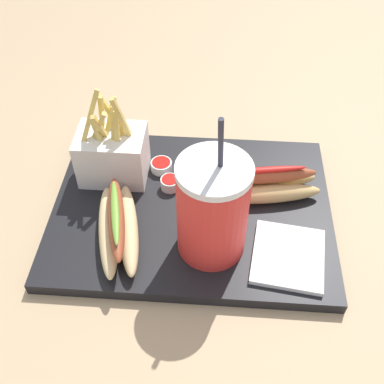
% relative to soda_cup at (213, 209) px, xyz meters
% --- Properties ---
extents(ground_plane, '(2.40, 2.40, 0.02)m').
position_rel_soda_cup_xyz_m(ground_plane, '(-0.03, 0.08, -0.11)').
color(ground_plane, tan).
extents(food_tray, '(0.44, 0.33, 0.02)m').
position_rel_soda_cup_xyz_m(food_tray, '(-0.03, 0.08, -0.09)').
color(food_tray, black).
rests_on(food_tray, ground_plane).
extents(soda_cup, '(0.10, 0.10, 0.24)m').
position_rel_soda_cup_xyz_m(soda_cup, '(0.00, 0.00, 0.00)').
color(soda_cup, red).
rests_on(soda_cup, food_tray).
extents(fries_basket, '(0.11, 0.08, 0.16)m').
position_rel_soda_cup_xyz_m(fries_basket, '(-0.17, 0.14, -0.03)').
color(fries_basket, white).
rests_on(fries_basket, food_tray).
extents(hot_dog_1, '(0.18, 0.09, 0.06)m').
position_rel_soda_cup_xyz_m(hot_dog_1, '(0.08, 0.11, -0.06)').
color(hot_dog_1, tan).
rests_on(hot_dog_1, food_tray).
extents(hot_dog_2, '(0.09, 0.18, 0.06)m').
position_rel_soda_cup_xyz_m(hot_dog_2, '(-0.14, 0.01, -0.06)').
color(hot_dog_2, '#E5C689').
rests_on(hot_dog_2, food_tray).
extents(ketchup_cup_1, '(0.03, 0.03, 0.02)m').
position_rel_soda_cup_xyz_m(ketchup_cup_1, '(-0.07, 0.11, -0.07)').
color(ketchup_cup_1, white).
rests_on(ketchup_cup_1, food_tray).
extents(ketchup_cup_2, '(0.04, 0.04, 0.02)m').
position_rel_soda_cup_xyz_m(ketchup_cup_2, '(-0.09, 0.15, -0.07)').
color(ketchup_cup_2, white).
rests_on(ketchup_cup_2, food_tray).
extents(napkin_stack, '(0.12, 0.12, 0.01)m').
position_rel_soda_cup_xyz_m(napkin_stack, '(0.11, -0.02, -0.08)').
color(napkin_stack, white).
rests_on(napkin_stack, food_tray).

